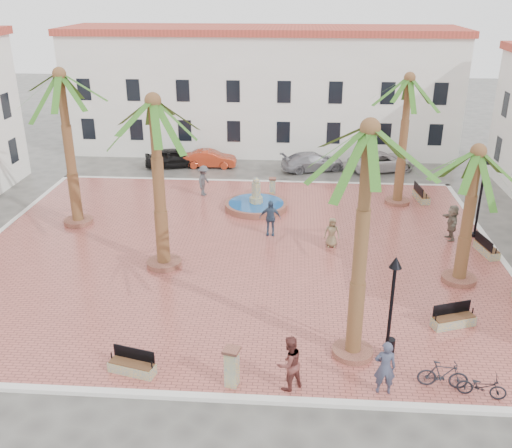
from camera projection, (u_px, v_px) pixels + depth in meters
The scene contains 33 objects.
ground at pixel (236, 253), 28.67m from camera, with size 120.00×120.00×0.00m, color #56544F.
plaza at pixel (236, 251), 28.64m from camera, with size 26.00×22.00×0.15m, color #AE544A.
kerb_n at pixel (253, 182), 38.75m from camera, with size 26.30×0.30×0.16m, color silver.
kerb_s at pixel (201, 397), 18.52m from camera, with size 26.30×0.30×0.16m, color silver.
kerb_e at pixel (501, 260), 27.78m from camera, with size 0.30×22.30×0.16m, color silver.
building_north at pixel (262, 90), 45.20m from camera, with size 30.40×7.40×9.50m.
fountain at pixel (256, 204), 33.85m from camera, with size 3.72×3.72×1.92m.
palm_nw at pixel (62, 92), 29.01m from camera, with size 5.17×5.17×8.51m.
palm_sw at pixel (154, 122), 24.38m from camera, with size 5.32×5.32×8.14m.
palm_s at pixel (368, 155), 17.67m from camera, with size 4.78×4.78×8.60m.
palm_e at pixel (476, 170), 23.60m from camera, with size 4.98×4.98×6.35m.
palm_ne at pixel (408, 93), 32.16m from camera, with size 4.85×4.85×7.82m.
bench_s at pixel (132, 366), 19.50m from camera, with size 1.72×0.90×0.87m.
bench_se at pixel (453, 320), 22.17m from camera, with size 1.82×1.10×0.92m.
bench_e at pixel (486, 249), 28.13m from camera, with size 0.87×1.82×0.92m.
bench_ne at pixel (421, 196), 35.13m from camera, with size 0.77×1.91×0.98m.
lamppost_s at pixel (393, 291), 19.26m from camera, with size 0.44×0.44×4.03m.
lamppost_e at pixel (483, 182), 29.01m from camera, with size 0.48×0.48×4.44m.
bollard_se at pixel (232, 366), 18.70m from camera, with size 0.61×0.61×1.42m.
bollard_n at pixel (272, 188), 35.41m from camera, with size 0.47×0.47×1.27m.
litter_bin at pixel (390, 347), 20.37m from camera, with size 0.35×0.35×0.68m, color black.
cyclist_a at pixel (385, 367), 18.28m from camera, with size 0.70×0.46×1.93m, color #3A3D53.
bicycle_a at pixel (482, 386), 18.29m from camera, with size 0.53×1.53×0.80m, color black.
cyclist_b at pixel (289, 363), 18.49m from camera, with size 0.94×0.73×1.94m, color brown.
bicycle_b at pixel (443, 375), 18.69m from camera, with size 0.46×1.64×0.99m, color black.
pedestrian_fountain_a at pixel (332, 232), 28.70m from camera, with size 0.76×0.49×1.55m, color olive.
pedestrian_fountain_b at pixel (270, 218), 30.00m from camera, with size 1.13×0.47×1.92m, color #344964.
pedestrian_north at pixel (204, 181), 35.69m from camera, with size 1.25×0.72×1.93m, color #414246.
pedestrian_east at pixel (452, 222), 29.47m from camera, with size 1.76×0.56×1.90m, color #6A5F50.
car_black at pixel (174, 158), 41.87m from camera, with size 1.68×4.17×1.42m, color black.
car_red at pixel (210, 159), 41.91m from camera, with size 1.33×3.82×1.26m, color #A73117.
car_silver at pixel (313, 162), 41.12m from camera, with size 1.86×4.57×1.33m, color #95949C.
car_white at pixel (382, 161), 41.13m from camera, with size 2.24×4.85×1.35m, color beige.
Camera 1 is at (2.85, -25.72, 12.46)m, focal length 40.00 mm.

